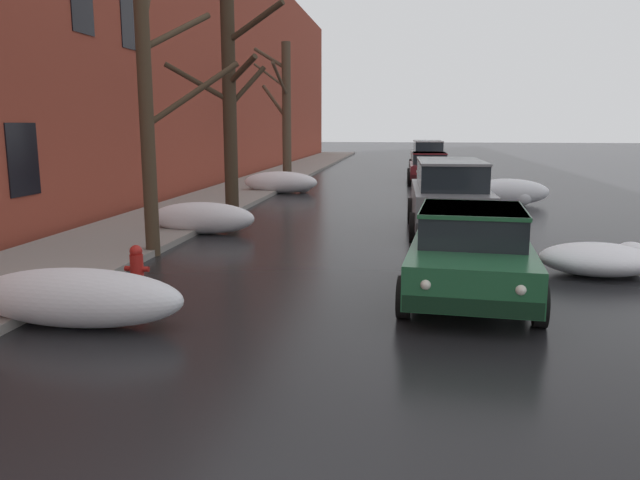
% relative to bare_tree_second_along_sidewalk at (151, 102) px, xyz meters
% --- Properties ---
extents(left_sidewalk_slab, '(3.08, 80.00, 0.14)m').
position_rel_bare_tree_second_along_sidewalk_xyz_m(left_sidewalk_slab, '(-1.52, 8.13, -3.06)').
color(left_sidewalk_slab, gray).
rests_on(left_sidewalk_slab, ground).
extents(brick_townhouse_facade, '(0.63, 80.00, 11.58)m').
position_rel_bare_tree_second_along_sidewalk_xyz_m(brick_townhouse_facade, '(-3.56, 8.12, 2.65)').
color(brick_townhouse_facade, brown).
rests_on(brick_townhouse_facade, ground).
extents(snow_bank_near_corner_left, '(2.65, 0.90, 0.79)m').
position_rel_bare_tree_second_along_sidewalk_xyz_m(snow_bank_near_corner_left, '(0.09, 2.59, -2.74)').
color(snow_bank_near_corner_left, white).
rests_on(snow_bank_near_corner_left, ground).
extents(snow_bank_along_left_kerb, '(2.06, 1.47, 0.60)m').
position_rel_bare_tree_second_along_sidewalk_xyz_m(snow_bank_along_left_kerb, '(8.69, -0.57, -2.84)').
color(snow_bank_along_left_kerb, white).
rests_on(snow_bank_along_left_kerb, ground).
extents(snow_bank_mid_block_left, '(2.96, 1.11, 0.87)m').
position_rel_bare_tree_second_along_sidewalk_xyz_m(snow_bank_mid_block_left, '(0.18, 12.19, -2.72)').
color(snow_bank_mid_block_left, white).
rests_on(snow_bank_mid_block_left, ground).
extents(snow_bank_near_corner_right, '(2.73, 0.97, 0.89)m').
position_rel_bare_tree_second_along_sidewalk_xyz_m(snow_bank_near_corner_right, '(8.60, 9.58, -2.70)').
color(snow_bank_near_corner_right, white).
rests_on(snow_bank_near_corner_right, ground).
extents(snow_bank_along_right_kerb, '(2.96, 0.97, 0.79)m').
position_rel_bare_tree_second_along_sidewalk_xyz_m(snow_bank_along_right_kerb, '(0.80, -4.66, -2.74)').
color(snow_bank_along_right_kerb, white).
rests_on(snow_bank_along_right_kerb, ground).
extents(bare_tree_second_along_sidewalk, '(2.19, 1.89, 5.94)m').
position_rel_bare_tree_second_along_sidewalk_xyz_m(bare_tree_second_along_sidewalk, '(0.00, 0.00, 0.00)').
color(bare_tree_second_along_sidewalk, '#423323').
rests_on(bare_tree_second_along_sidewalk, ground).
extents(bare_tree_mid_block, '(3.52, 1.52, 6.20)m').
position_rel_bare_tree_second_along_sidewalk_xyz_m(bare_tree_mid_block, '(-0.02, 5.77, 0.18)').
color(bare_tree_mid_block, '#382B1E').
rests_on(bare_tree_mid_block, ground).
extents(bare_tree_far_down_block, '(1.60, 3.43, 6.14)m').
position_rel_bare_tree_second_along_sidewalk_xyz_m(bare_tree_far_down_block, '(-0.12, 14.41, 0.13)').
color(bare_tree_far_down_block, '#4C3D2D').
rests_on(bare_tree_far_down_block, ground).
extents(sedan_green_approaching_near_lane, '(2.24, 3.99, 1.42)m').
position_rel_bare_tree_second_along_sidewalk_xyz_m(sedan_green_approaching_near_lane, '(6.16, -2.51, -2.38)').
color(sedan_green_approaching_near_lane, '#1E5633').
rests_on(sedan_green_approaching_near_lane, ground).
extents(suv_grey_parked_kerbside_close, '(2.07, 4.80, 1.82)m').
position_rel_bare_tree_second_along_sidewalk_xyz_m(suv_grey_parked_kerbside_close, '(6.21, 3.76, -2.14)').
color(suv_grey_parked_kerbside_close, slate).
rests_on(suv_grey_parked_kerbside_close, ground).
extents(sedan_white_parked_kerbside_mid, '(2.06, 4.01, 1.42)m').
position_rel_bare_tree_second_along_sidewalk_xyz_m(sedan_white_parked_kerbside_mid, '(6.52, 10.55, -2.38)').
color(sedan_white_parked_kerbside_mid, silver).
rests_on(sedan_white_parked_kerbside_mid, ground).
extents(sedan_maroon_parked_far_down_block, '(2.04, 4.25, 1.42)m').
position_rel_bare_tree_second_along_sidewalk_xyz_m(sedan_maroon_parked_far_down_block, '(6.13, 17.63, -2.38)').
color(sedan_maroon_parked_far_down_block, maroon).
rests_on(sedan_maroon_parked_far_down_block, ground).
extents(suv_silver_queued_behind_truck, '(2.10, 4.80, 1.82)m').
position_rel_bare_tree_second_along_sidewalk_xyz_m(suv_silver_queued_behind_truck, '(6.25, 24.47, -2.14)').
color(suv_silver_queued_behind_truck, '#B7B7BC').
rests_on(suv_silver_queued_behind_truck, ground).
extents(fire_hydrant, '(0.42, 0.22, 0.71)m').
position_rel_bare_tree_second_along_sidewalk_xyz_m(fire_hydrant, '(0.70, -2.56, -2.78)').
color(fire_hydrant, '#B21E19').
rests_on(fire_hydrant, ground).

